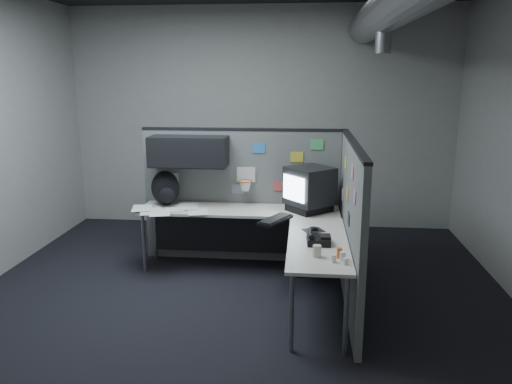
# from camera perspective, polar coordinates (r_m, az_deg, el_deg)

# --- Properties ---
(room) EXTENTS (5.62, 5.62, 3.22)m
(room) POSITION_cam_1_polar(r_m,az_deg,el_deg) (4.53, 4.69, 11.33)
(room) COLOR black
(room) RESTS_ON ground
(partition_back) EXTENTS (2.44, 0.42, 1.63)m
(partition_back) POSITION_cam_1_polar(r_m,az_deg,el_deg) (5.96, -3.12, 1.20)
(partition_back) COLOR #5F615F
(partition_back) RESTS_ON ground
(partition_right) EXTENTS (0.07, 2.23, 1.63)m
(partition_right) POSITION_cam_1_polar(r_m,az_deg,el_deg) (4.98, 10.73, -3.63)
(partition_right) COLOR #5F615F
(partition_right) RESTS_ON ground
(desk) EXTENTS (2.31, 2.11, 0.73)m
(desk) POSITION_cam_1_polar(r_m,az_deg,el_deg) (5.50, 0.24, -3.97)
(desk) COLOR beige
(desk) RESTS_ON ground
(monitor) EXTENTS (0.62, 0.62, 0.50)m
(monitor) POSITION_cam_1_polar(r_m,az_deg,el_deg) (5.65, 6.14, 0.38)
(monitor) COLOR black
(monitor) RESTS_ON desk
(keyboard) EXTENTS (0.37, 0.49, 0.04)m
(keyboard) POSITION_cam_1_polar(r_m,az_deg,el_deg) (5.28, 2.22, -3.18)
(keyboard) COLOR black
(keyboard) RESTS_ON desk
(mouse) EXTENTS (0.24, 0.23, 0.04)m
(mouse) POSITION_cam_1_polar(r_m,az_deg,el_deg) (5.01, 6.57, -4.25)
(mouse) COLOR black
(mouse) RESTS_ON desk
(phone) EXTENTS (0.22, 0.24, 0.11)m
(phone) POSITION_cam_1_polar(r_m,az_deg,el_deg) (4.64, 7.09, -5.38)
(phone) COLOR black
(phone) RESTS_ON desk
(bottles) EXTENTS (0.14, 0.19, 0.09)m
(bottles) POSITION_cam_1_polar(r_m,az_deg,el_deg) (4.26, 9.59, -7.28)
(bottles) COLOR silver
(bottles) RESTS_ON desk
(cup) EXTENTS (0.09, 0.09, 0.10)m
(cup) POSITION_cam_1_polar(r_m,az_deg,el_deg) (4.31, 6.98, -6.72)
(cup) COLOR #BDB7A7
(cup) RESTS_ON desk
(papers) EXTENTS (0.95, 0.67, 0.02)m
(papers) POSITION_cam_1_polar(r_m,az_deg,el_deg) (5.78, -9.90, -1.99)
(papers) COLOR white
(papers) RESTS_ON desk
(backpack) EXTENTS (0.35, 0.32, 0.41)m
(backpack) POSITION_cam_1_polar(r_m,az_deg,el_deg) (5.98, -10.31, 0.39)
(backpack) COLOR black
(backpack) RESTS_ON desk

